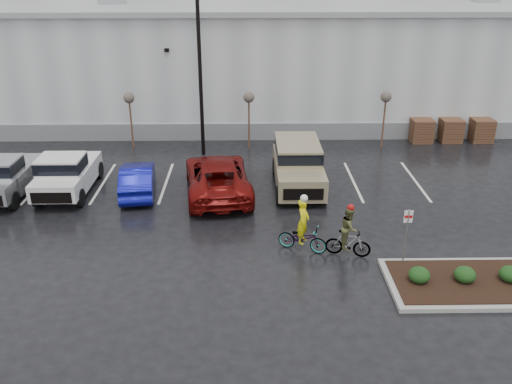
{
  "coord_description": "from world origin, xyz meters",
  "views": [
    {
      "loc": [
        -1.59,
        -16.0,
        9.99
      ],
      "look_at": [
        -1.26,
        3.82,
        1.3
      ],
      "focal_mm": 38.0,
      "sensor_mm": 36.0,
      "label": 1
    }
  ],
  "objects_px": {
    "lamppost": "(199,48)",
    "sapling_mid": "(249,100)",
    "pallet_stack_a": "(421,130)",
    "pickup_white": "(69,170)",
    "pallet_stack_b": "(450,130)",
    "pallet_stack_c": "(481,130)",
    "sapling_west": "(129,101)",
    "car_red": "(217,176)",
    "pickup_silver": "(7,173)",
    "cyclist_olive": "(349,237)",
    "suv_tan": "(298,167)",
    "sapling_east": "(386,100)",
    "cyclist_hivis": "(303,233)",
    "car_blue": "(137,179)",
    "fire_lane_sign": "(407,231)"
  },
  "relations": [
    {
      "from": "pallet_stack_b",
      "to": "sapling_mid",
      "type": "bearing_deg",
      "value": -175.11
    },
    {
      "from": "pallet_stack_a",
      "to": "pickup_silver",
      "type": "distance_m",
      "value": 22.16
    },
    {
      "from": "sapling_mid",
      "to": "cyclist_olive",
      "type": "distance_m",
      "value": 12.65
    },
    {
      "from": "pallet_stack_a",
      "to": "car_red",
      "type": "xyz_separation_m",
      "value": [
        -11.46,
        -7.31,
        0.15
      ]
    },
    {
      "from": "sapling_mid",
      "to": "pickup_white",
      "type": "xyz_separation_m",
      "value": [
        -8.25,
        -5.82,
        -1.75
      ]
    },
    {
      "from": "cyclist_hivis",
      "to": "cyclist_olive",
      "type": "distance_m",
      "value": 1.65
    },
    {
      "from": "sapling_mid",
      "to": "sapling_east",
      "type": "relative_size",
      "value": 1.0
    },
    {
      "from": "pallet_stack_a",
      "to": "cyclist_hivis",
      "type": "xyz_separation_m",
      "value": [
        -8.1,
        -12.59,
        0.02
      ]
    },
    {
      "from": "sapling_west",
      "to": "cyclist_olive",
      "type": "bearing_deg",
      "value": -50.18
    },
    {
      "from": "pallet_stack_c",
      "to": "cyclist_hivis",
      "type": "xyz_separation_m",
      "value": [
        -11.6,
        -12.59,
        0.02
      ]
    },
    {
      "from": "fire_lane_sign",
      "to": "pickup_white",
      "type": "height_order",
      "value": "fire_lane_sign"
    },
    {
      "from": "lamppost",
      "to": "suv_tan",
      "type": "relative_size",
      "value": 1.81
    },
    {
      "from": "sapling_east",
      "to": "car_red",
      "type": "height_order",
      "value": "sapling_east"
    },
    {
      "from": "cyclist_hivis",
      "to": "pallet_stack_c",
      "type": "bearing_deg",
      "value": -20.37
    },
    {
      "from": "car_red",
      "to": "sapling_west",
      "type": "bearing_deg",
      "value": -58.36
    },
    {
      "from": "lamppost",
      "to": "sapling_east",
      "type": "relative_size",
      "value": 2.88
    },
    {
      "from": "pallet_stack_a",
      "to": "fire_lane_sign",
      "type": "xyz_separation_m",
      "value": [
        -4.7,
        -13.8,
        0.73
      ]
    },
    {
      "from": "pallet_stack_a",
      "to": "fire_lane_sign",
      "type": "bearing_deg",
      "value": -108.81
    },
    {
      "from": "sapling_west",
      "to": "sapling_mid",
      "type": "height_order",
      "value": "same"
    },
    {
      "from": "sapling_mid",
      "to": "pallet_stack_a",
      "type": "distance_m",
      "value": 10.26
    },
    {
      "from": "pallet_stack_c",
      "to": "cyclist_olive",
      "type": "bearing_deg",
      "value": -127.57
    },
    {
      "from": "pickup_silver",
      "to": "car_blue",
      "type": "xyz_separation_m",
      "value": [
        5.9,
        -0.12,
        -0.3
      ]
    },
    {
      "from": "sapling_mid",
      "to": "sapling_east",
      "type": "height_order",
      "value": "same"
    },
    {
      "from": "sapling_mid",
      "to": "cyclist_olive",
      "type": "bearing_deg",
      "value": -73.72
    },
    {
      "from": "lamppost",
      "to": "suv_tan",
      "type": "height_order",
      "value": "lamppost"
    },
    {
      "from": "cyclist_olive",
      "to": "car_blue",
      "type": "bearing_deg",
      "value": 71.08
    },
    {
      "from": "sapling_east",
      "to": "pickup_white",
      "type": "bearing_deg",
      "value": -159.71
    },
    {
      "from": "lamppost",
      "to": "car_red",
      "type": "xyz_separation_m",
      "value": [
        1.04,
        -5.31,
        -4.86
      ]
    },
    {
      "from": "sapling_mid",
      "to": "pallet_stack_b",
      "type": "height_order",
      "value": "sapling_mid"
    },
    {
      "from": "pallet_stack_a",
      "to": "car_blue",
      "type": "relative_size",
      "value": 0.33
    },
    {
      "from": "pallet_stack_c",
      "to": "cyclist_hivis",
      "type": "distance_m",
      "value": 17.11
    },
    {
      "from": "pallet_stack_b",
      "to": "pallet_stack_c",
      "type": "distance_m",
      "value": 1.8
    },
    {
      "from": "lamppost",
      "to": "car_red",
      "type": "bearing_deg",
      "value": -78.88
    },
    {
      "from": "lamppost",
      "to": "cyclist_hivis",
      "type": "bearing_deg",
      "value": -67.41
    },
    {
      "from": "car_red",
      "to": "pallet_stack_b",
      "type": "bearing_deg",
      "value": -157.91
    },
    {
      "from": "pallet_stack_c",
      "to": "pickup_silver",
      "type": "distance_m",
      "value": 25.5
    },
    {
      "from": "pallet_stack_b",
      "to": "car_blue",
      "type": "bearing_deg",
      "value": -156.79
    },
    {
      "from": "sapling_west",
      "to": "pallet_stack_c",
      "type": "height_order",
      "value": "sapling_west"
    },
    {
      "from": "sapling_west",
      "to": "cyclist_hivis",
      "type": "xyz_separation_m",
      "value": [
        8.4,
        -11.59,
        -2.03
      ]
    },
    {
      "from": "pallet_stack_a",
      "to": "car_blue",
      "type": "bearing_deg",
      "value": -154.5
    },
    {
      "from": "pallet_stack_c",
      "to": "car_blue",
      "type": "relative_size",
      "value": 0.33
    },
    {
      "from": "car_blue",
      "to": "pallet_stack_c",
      "type": "bearing_deg",
      "value": -166.48
    },
    {
      "from": "cyclist_hivis",
      "to": "sapling_mid",
      "type": "bearing_deg",
      "value": 31.62
    },
    {
      "from": "pallet_stack_a",
      "to": "pickup_white",
      "type": "height_order",
      "value": "pickup_white"
    },
    {
      "from": "sapling_east",
      "to": "pickup_silver",
      "type": "xyz_separation_m",
      "value": [
        -18.49,
        -6.08,
        -1.75
      ]
    },
    {
      "from": "lamppost",
      "to": "sapling_mid",
      "type": "bearing_deg",
      "value": 21.8
    },
    {
      "from": "pickup_silver",
      "to": "pickup_white",
      "type": "height_order",
      "value": "same"
    },
    {
      "from": "pallet_stack_b",
      "to": "pallet_stack_a",
      "type": "bearing_deg",
      "value": 180.0
    },
    {
      "from": "pickup_silver",
      "to": "cyclist_olive",
      "type": "distance_m",
      "value": 15.66
    },
    {
      "from": "pallet_stack_a",
      "to": "suv_tan",
      "type": "height_order",
      "value": "suv_tan"
    }
  ]
}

